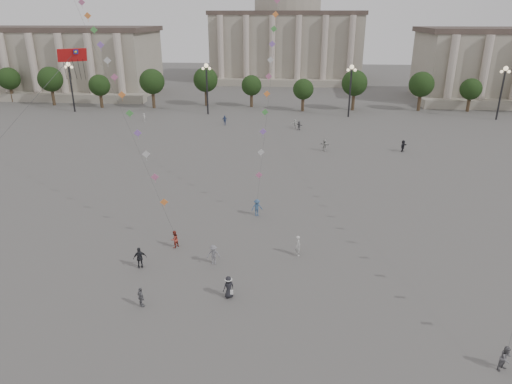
{
  "coord_description": "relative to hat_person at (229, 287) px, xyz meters",
  "views": [
    {
      "loc": [
        4.35,
        -26.72,
        20.18
      ],
      "look_at": [
        0.78,
        12.0,
        4.99
      ],
      "focal_mm": 32.0,
      "sensor_mm": 36.0,
      "label": 1
    }
  ],
  "objects": [
    {
      "name": "hall_west",
      "position": [
        -74.57,
        91.38,
        7.5
      ],
      "size": [
        84.0,
        26.22,
        17.2
      ],
      "color": "gray",
      "rests_on": "ground"
    },
    {
      "name": "hat_person",
      "position": [
        0.0,
        0.0,
        0.0
      ],
      "size": [
        1.04,
        0.97,
        1.78
      ],
      "color": "black",
      "rests_on": "ground"
    },
    {
      "name": "person_crowd_7",
      "position": [
        9.16,
        41.11,
        0.02
      ],
      "size": [
        1.77,
        1.42,
        1.89
      ],
      "primitive_type": "imported",
      "rotation": [
        0.0,
        0.0,
        2.57
      ],
      "color": "#B7B7B3",
      "rests_on": "ground"
    },
    {
      "name": "lamp_post_far_west",
      "position": [
        -44.57,
        67.49,
        6.43
      ],
      "size": [
        2.0,
        0.9,
        10.65
      ],
      "color": "#262628",
      "rests_on": "ground"
    },
    {
      "name": "hall_central",
      "position": [
        0.43,
        126.71,
        13.31
      ],
      "size": [
        48.3,
        34.3,
        35.5
      ],
      "color": "gray",
      "rests_on": "ground"
    },
    {
      "name": "tree_row",
      "position": [
        0.43,
        75.49,
        4.47
      ],
      "size": [
        137.12,
        5.12,
        8.0
      ],
      "color": "#3C2B1E",
      "rests_on": "ground"
    },
    {
      "name": "person_crowd_10",
      "position": [
        -26.02,
        59.4,
        -0.11
      ],
      "size": [
        0.42,
        0.62,
        1.63
      ],
      "primitive_type": "imported",
      "rotation": [
        0.0,
        0.0,
        1.63
      ],
      "color": "silver",
      "rests_on": "ground"
    },
    {
      "name": "kite_flyer_0",
      "position": [
        -6.16,
        7.49,
        -0.09
      ],
      "size": [
        0.97,
        1.02,
        1.67
      ],
      "primitive_type": "imported",
      "rotation": [
        0.0,
        0.0,
        4.14
      ],
      "color": "#9C372A",
      "rests_on": "ground"
    },
    {
      "name": "person_crowd_4",
      "position": [
        4.32,
        56.45,
        -0.1
      ],
      "size": [
        1.59,
        1.12,
        1.65
      ],
      "primitive_type": "imported",
      "rotation": [
        0.0,
        0.0,
        3.61
      ],
      "color": "silver",
      "rests_on": "ground"
    },
    {
      "name": "tourist_3",
      "position": [
        -6.25,
        -1.76,
        -0.13
      ],
      "size": [
        0.93,
        0.93,
        1.59
      ],
      "primitive_type": "imported",
      "rotation": [
        0.0,
        0.0,
        2.35
      ],
      "color": "slate",
      "rests_on": "ground"
    },
    {
      "name": "tourist_4",
      "position": [
        -8.13,
        3.62,
        0.03
      ],
      "size": [
        1.21,
        0.89,
        1.91
      ],
      "primitive_type": "imported",
      "rotation": [
        0.0,
        0.0,
        3.57
      ],
      "color": "black",
      "rests_on": "ground"
    },
    {
      "name": "lamp_post_mid_west",
      "position": [
        -14.57,
        67.49,
        6.43
      ],
      "size": [
        2.0,
        0.9,
        10.65
      ],
      "color": "#262628",
      "rests_on": "ground"
    },
    {
      "name": "person_crowd_13",
      "position": [
        5.2,
        7.03,
        0.04
      ],
      "size": [
        0.69,
        0.82,
        1.92
      ],
      "primitive_type": "imported",
      "rotation": [
        0.0,
        0.0,
        1.96
      ],
      "color": "beige",
      "rests_on": "ground"
    },
    {
      "name": "ground",
      "position": [
        0.43,
        -2.51,
        -0.92
      ],
      "size": [
        360.0,
        360.0,
        0.0
      ],
      "primitive_type": "plane",
      "color": "#565451",
      "rests_on": "ground"
    },
    {
      "name": "lamp_post_far_east",
      "position": [
        45.43,
        67.49,
        6.43
      ],
      "size": [
        2.0,
        0.9,
        10.65
      ],
      "color": "#262628",
      "rests_on": "ground"
    },
    {
      "name": "kite_flyer_2",
      "position": [
        17.77,
        -6.02,
        -0.08
      ],
      "size": [
        1.03,
        0.97,
        1.68
      ],
      "primitive_type": "imported",
      "rotation": [
        0.0,
        0.0,
        0.56
      ],
      "color": "slate",
      "rests_on": "ground"
    },
    {
      "name": "person_crowd_6",
      "position": [
        -2.03,
        4.83,
        -0.02
      ],
      "size": [
        1.21,
        0.76,
        1.8
      ],
      "primitive_type": "imported",
      "rotation": [
        0.0,
        0.0,
        0.08
      ],
      "color": "slate",
      "rests_on": "ground"
    },
    {
      "name": "person_crowd_0",
      "position": [
        -9.34,
        57.52,
        0.02
      ],
      "size": [
        1.19,
        0.75,
        1.89
      ],
      "primitive_type": "imported",
      "rotation": [
        0.0,
        0.0,
        0.28
      ],
      "color": "#364A7B",
      "rests_on": "ground"
    },
    {
      "name": "dragon_kite",
      "position": [
        -13.17,
        6.25,
        15.37
      ],
      "size": [
        5.65,
        10.37,
        26.26
      ],
      "color": "red",
      "rests_on": "ground"
    },
    {
      "name": "lamp_post_mid_east",
      "position": [
        15.43,
        67.49,
        6.43
      ],
      "size": [
        2.0,
        0.9,
        10.65
      ],
      "color": "#262628",
      "rests_on": "ground"
    },
    {
      "name": "person_crowd_12",
      "position": [
        5.13,
        54.96,
        -0.11
      ],
      "size": [
        1.37,
        1.44,
        1.63
      ],
      "primitive_type": "imported",
      "rotation": [
        0.0,
        0.0,
        2.31
      ],
      "color": "slate",
      "rests_on": "ground"
    },
    {
      "name": "person_crowd_9",
      "position": [
        21.43,
        41.8,
        -0.0
      ],
      "size": [
        1.46,
        1.68,
        1.84
      ],
      "primitive_type": "imported",
      "rotation": [
        0.0,
        0.0,
        0.92
      ],
      "color": "black",
      "rests_on": "ground"
    },
    {
      "name": "kite_flyer_1",
      "position": [
        0.78,
        15.3,
        0.01
      ],
      "size": [
        1.38,
        1.09,
        1.87
      ],
      "primitive_type": "imported",
      "rotation": [
        0.0,
        0.0,
        0.38
      ],
      "color": "#37567C",
      "rests_on": "ground"
    }
  ]
}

